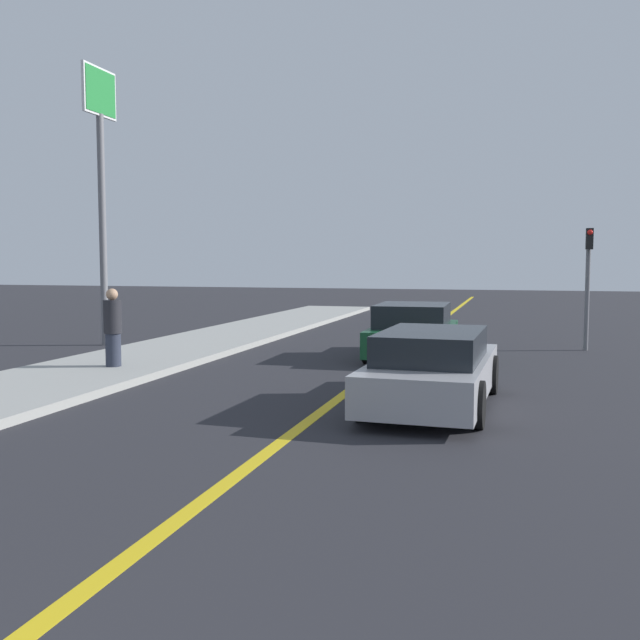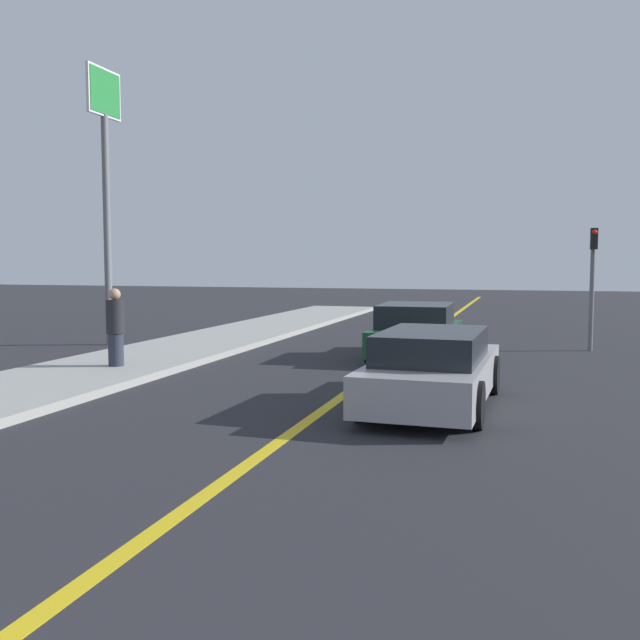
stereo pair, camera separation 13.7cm
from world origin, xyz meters
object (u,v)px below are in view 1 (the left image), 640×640
at_px(car_ahead_center, 413,332).
at_px(car_near_right_lane, 433,369).
at_px(traffic_light, 588,274).
at_px(roadside_sign, 101,149).
at_px(pedestrian_far_standing, 113,328).

bearing_deg(car_ahead_center, car_near_right_lane, -79.93).
xyz_separation_m(traffic_light, roadside_sign, (-12.96, -2.34, 3.43)).
distance_m(car_ahead_center, pedestrian_far_standing, 7.08).
bearing_deg(pedestrian_far_standing, traffic_light, 34.22).
relative_size(car_ahead_center, roadside_sign, 0.53).
distance_m(car_ahead_center, roadside_sign, 9.99).
xyz_separation_m(car_near_right_lane, car_ahead_center, (-1.15, 5.77, 0.02)).
bearing_deg(traffic_light, car_near_right_lane, -109.93).
distance_m(pedestrian_far_standing, roadside_sign, 6.98).
bearing_deg(roadside_sign, traffic_light, 10.25).
distance_m(traffic_light, roadside_sign, 13.60).
xyz_separation_m(car_ahead_center, roadside_sign, (-8.75, 0.31, 4.81)).
distance_m(car_near_right_lane, car_ahead_center, 5.88).
bearing_deg(traffic_light, pedestrian_far_standing, -145.78).
height_order(pedestrian_far_standing, roadside_sign, roadside_sign).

